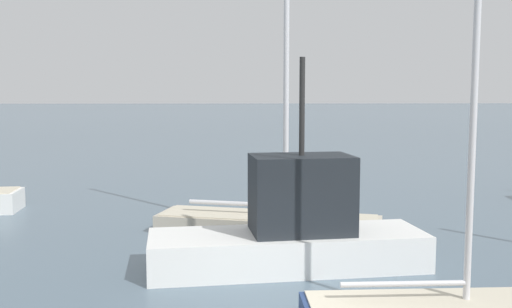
# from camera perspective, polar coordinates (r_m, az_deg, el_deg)

# --- Properties ---
(sailboat_0) EXTENTS (7.25, 3.71, 11.86)m
(sailboat_0) POSITION_cam_1_polar(r_m,az_deg,el_deg) (17.98, 1.26, -6.32)
(sailboat_0) COLOR #BCB29E
(sailboat_0) RESTS_ON ground_plane
(sailboat_3) EXTENTS (5.29, 1.33, 8.24)m
(sailboat_3) POSITION_cam_1_polar(r_m,az_deg,el_deg) (11.51, 18.38, -14.42)
(sailboat_3) COLOR navy
(sailboat_3) RESTS_ON ground_plane
(fishing_boat_0) EXTENTS (7.11, 2.80, 5.29)m
(fishing_boat_0) POSITION_cam_1_polar(r_m,az_deg,el_deg) (14.44, 3.69, -7.56)
(fishing_boat_0) COLOR white
(fishing_boat_0) RESTS_ON ground_plane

